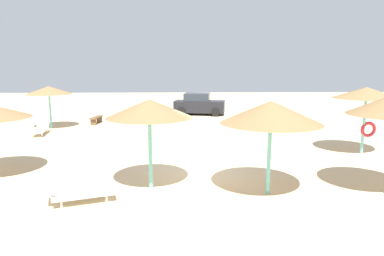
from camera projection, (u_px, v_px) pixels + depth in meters
name	position (u px, v px, depth m)	size (l,w,h in m)	color
ground_plane	(195.00, 177.00, 11.86)	(80.00, 80.00, 0.00)	beige
parasol_0	(49.00, 90.00, 20.94)	(2.83, 2.83, 2.63)	#6BC6BC
parasol_2	(149.00, 109.00, 10.36)	(2.66, 2.66, 2.82)	#6BC6BC
parasol_3	(367.00, 94.00, 14.60)	(2.82, 2.82, 2.94)	#6BC6BC
parasol_5	(271.00, 112.00, 9.85)	(2.98, 2.98, 2.83)	#6BC6BC
lounger_0	(41.00, 129.00, 19.28)	(0.92, 1.99, 0.62)	white
lounger_2	(79.00, 192.00, 9.53)	(2.00, 1.21, 0.69)	white
bench_0	(96.00, 119.00, 22.89)	(0.59, 1.54, 0.49)	brown
bench_1	(154.00, 117.00, 23.93)	(0.54, 1.53, 0.49)	brown
parked_car	(199.00, 104.00, 27.28)	(4.25, 2.56, 1.72)	black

